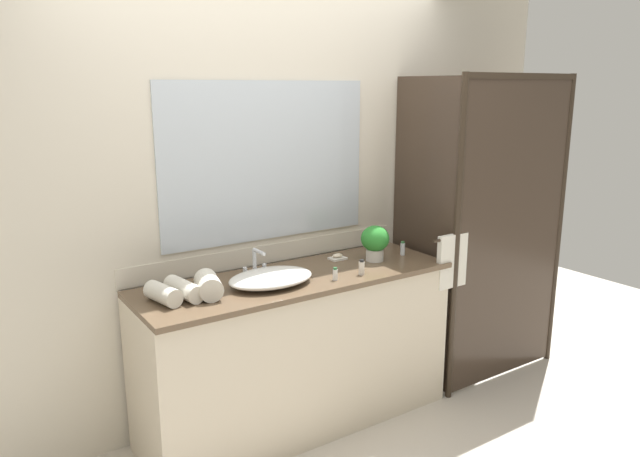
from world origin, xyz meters
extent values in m
plane|color=beige|center=(0.00, 0.00, 0.00)|extent=(8.00, 8.00, 0.00)
cube|color=beige|center=(0.00, 0.34, 1.30)|extent=(4.40, 0.05, 2.60)
cube|color=beige|center=(0.00, 0.32, 0.96)|extent=(1.80, 0.01, 0.11)
cube|color=silver|center=(0.00, 0.31, 1.50)|extent=(1.30, 0.01, 0.90)
cube|color=beige|center=(0.00, 0.01, 0.43)|extent=(1.80, 0.56, 0.87)
cube|color=brown|center=(0.00, 0.00, 0.89)|extent=(1.80, 0.58, 0.03)
cylinder|color=#2D2319|center=(1.95, -0.27, 1.00)|extent=(0.04, 0.04, 2.00)
cylinder|color=#2D2319|center=(0.95, -0.27, 1.00)|extent=(0.04, 0.04, 2.00)
cube|color=#2D2319|center=(1.45, -0.27, 1.98)|extent=(1.00, 0.04, 0.04)
cube|color=#382B21|center=(1.45, -0.27, 1.00)|extent=(0.96, 0.01, 1.96)
cube|color=#382B21|center=(0.95, 0.02, 1.00)|extent=(0.01, 0.57, 1.96)
cylinder|color=#2D2319|center=(0.93, -0.26, 1.04)|extent=(0.32, 0.02, 0.02)
cube|color=silver|center=(0.93, -0.26, 0.90)|extent=(0.22, 0.04, 0.33)
ellipsoid|color=white|center=(-0.19, -0.05, 0.94)|extent=(0.47, 0.32, 0.07)
cube|color=silver|center=(-0.19, 0.14, 0.91)|extent=(0.17, 0.04, 0.02)
cylinder|color=silver|center=(-0.19, 0.14, 0.98)|extent=(0.02, 0.02, 0.13)
cylinder|color=silver|center=(-0.19, 0.08, 1.05)|extent=(0.02, 0.11, 0.02)
cylinder|color=silver|center=(-0.25, 0.14, 0.94)|extent=(0.02, 0.02, 0.04)
cylinder|color=silver|center=(-0.13, 0.14, 0.94)|extent=(0.02, 0.02, 0.04)
cylinder|color=beige|center=(0.54, 0.00, 0.94)|extent=(0.11, 0.11, 0.07)
ellipsoid|color=#2B822D|center=(0.54, 0.00, 1.04)|extent=(0.17, 0.17, 0.16)
cube|color=silver|center=(0.37, 0.14, 0.91)|extent=(0.10, 0.07, 0.01)
ellipsoid|color=beige|center=(0.37, 0.14, 0.92)|extent=(0.07, 0.04, 0.02)
cylinder|color=silver|center=(0.77, 0.00, 0.94)|extent=(0.03, 0.03, 0.08)
cylinder|color=#2D6638|center=(0.77, 0.00, 0.98)|extent=(0.02, 0.02, 0.01)
cylinder|color=silver|center=(0.31, -0.18, 0.94)|extent=(0.03, 0.03, 0.07)
cylinder|color=black|center=(0.31, -0.18, 0.98)|extent=(0.03, 0.03, 0.01)
cylinder|color=white|center=(0.13, -0.17, 0.93)|extent=(0.03, 0.03, 0.06)
cylinder|color=#2D6638|center=(0.13, -0.17, 0.97)|extent=(0.02, 0.02, 0.01)
cylinder|color=silver|center=(-0.76, 0.00, 0.95)|extent=(0.13, 0.23, 0.09)
cylinder|color=silver|center=(-0.65, 0.01, 0.95)|extent=(0.13, 0.26, 0.09)
cylinder|color=silver|center=(-0.54, -0.04, 0.96)|extent=(0.16, 0.22, 0.12)
camera|label=1|loc=(-1.65, -2.69, 1.92)|focal=33.69mm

